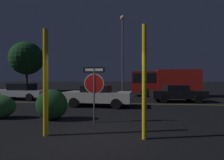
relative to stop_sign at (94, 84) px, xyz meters
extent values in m
plane|color=black|center=(0.44, -1.59, -1.53)|extent=(260.00, 260.00, 0.00)
cube|color=gold|center=(0.44, 5.43, -1.53)|extent=(37.31, 0.12, 0.01)
cylinder|color=#4C4C51|center=(0.00, 0.00, -0.47)|extent=(0.06, 0.06, 2.12)
cylinder|color=white|center=(0.00, 0.00, -0.01)|extent=(0.80, 0.03, 0.80)
cylinder|color=#B71414|center=(0.00, 0.00, -0.01)|extent=(0.74, 0.03, 0.74)
cube|color=black|center=(0.00, 0.00, 0.54)|extent=(0.86, 0.04, 0.22)
cube|color=white|center=(0.00, 0.00, 0.54)|extent=(0.71, 0.04, 0.10)
cylinder|color=yellow|center=(-1.12, -1.73, 0.08)|extent=(0.15, 0.15, 3.23)
cylinder|color=yellow|center=(1.82, -1.71, 0.10)|extent=(0.13, 0.13, 3.27)
ellipsoid|color=#19421E|center=(-1.87, 0.27, -0.90)|extent=(1.33, 1.01, 1.27)
cube|color=silver|center=(-7.77, 7.05, -0.98)|extent=(4.70, 2.09, 0.51)
cube|color=black|center=(-7.63, 7.04, -0.45)|extent=(1.95, 1.61, 0.55)
cylinder|color=black|center=(-9.11, 7.98, -1.23)|extent=(0.62, 0.25, 0.60)
cylinder|color=black|center=(-6.43, 6.12, -1.23)|extent=(0.62, 0.25, 0.60)
cylinder|color=black|center=(-6.29, 7.73, -1.23)|extent=(0.62, 0.25, 0.60)
sphere|color=#F4EFCC|center=(-10.03, 7.78, -0.95)|extent=(0.14, 0.14, 0.14)
cube|color=silver|center=(-0.59, 4.15, -0.93)|extent=(4.28, 2.19, 0.61)
cube|color=black|center=(-0.72, 4.16, -0.42)|extent=(1.79, 1.71, 0.40)
cylinder|color=black|center=(0.76, 4.91, -1.23)|extent=(0.62, 0.25, 0.60)
cylinder|color=black|center=(0.61, 3.16, -1.23)|extent=(0.62, 0.25, 0.60)
cylinder|color=black|center=(-1.79, 5.13, -1.23)|extent=(0.62, 0.25, 0.60)
cylinder|color=black|center=(-1.95, 3.39, -1.23)|extent=(0.62, 0.25, 0.60)
sphere|color=#F4EFCC|center=(1.55, 4.52, -0.90)|extent=(0.14, 0.14, 0.14)
sphere|color=#F4EFCC|center=(1.45, 3.40, -0.90)|extent=(0.14, 0.14, 0.14)
cube|color=black|center=(4.94, 6.95, -0.96)|extent=(4.02, 2.06, 0.56)
cube|color=black|center=(4.82, 6.94, -0.47)|extent=(1.66, 1.65, 0.41)
cylinder|color=black|center=(6.09, 7.89, -1.23)|extent=(0.61, 0.24, 0.60)
cylinder|color=black|center=(6.20, 6.17, -1.23)|extent=(0.61, 0.24, 0.60)
cylinder|color=black|center=(3.67, 7.73, -1.23)|extent=(0.61, 0.24, 0.60)
cylinder|color=black|center=(3.79, 6.00, -1.23)|extent=(0.61, 0.24, 0.60)
sphere|color=#F4EFCC|center=(6.88, 7.64, -0.93)|extent=(0.14, 0.14, 0.14)
sphere|color=#F4EFCC|center=(6.95, 6.52, -0.93)|extent=(0.14, 0.14, 0.14)
cube|color=maroon|center=(2.78, 11.22, -0.10)|extent=(2.55, 2.08, 2.08)
cube|color=black|center=(2.78, 11.22, 0.32)|extent=(2.31, 2.11, 0.91)
cube|color=maroon|center=(6.03, 11.08, -0.01)|extent=(4.12, 2.27, 2.24)
cylinder|color=black|center=(2.80, 10.20, -1.11)|extent=(0.85, 0.31, 0.84)
cylinder|color=black|center=(2.88, 12.22, -1.11)|extent=(0.85, 0.31, 0.84)
cylinder|color=black|center=(6.70, 10.04, -1.11)|extent=(0.85, 0.31, 0.84)
cylinder|color=black|center=(6.79, 12.06, -1.11)|extent=(0.85, 0.31, 0.84)
cylinder|color=#4C4C51|center=(0.64, 10.82, 2.30)|extent=(0.16, 0.16, 7.66)
sphere|color=#F9E5B2|center=(0.64, 10.82, 6.36)|extent=(0.48, 0.48, 0.48)
cylinder|color=#422D1E|center=(-13.57, 17.11, -0.02)|extent=(0.32, 0.32, 3.04)
sphere|color=#19471E|center=(-13.57, 17.11, 3.22)|extent=(4.77, 4.77, 4.77)
camera|label=1|loc=(1.43, -6.76, 0.17)|focal=28.00mm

